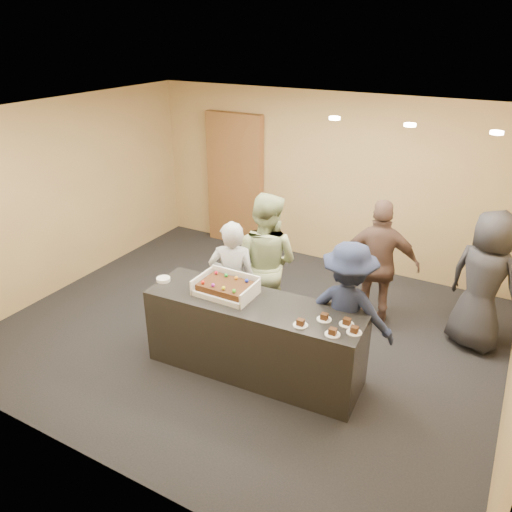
# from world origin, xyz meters

# --- Properties ---
(room) EXTENTS (6.04, 6.00, 2.70)m
(room) POSITION_xyz_m (0.00, 0.00, 1.35)
(room) COLOR black
(room) RESTS_ON ground
(serving_counter) EXTENTS (2.43, 0.83, 0.90)m
(serving_counter) POSITION_xyz_m (0.46, -0.67, 0.45)
(serving_counter) COLOR black
(serving_counter) RESTS_ON floor
(storage_cabinet) EXTENTS (1.03, 0.15, 2.27)m
(storage_cabinet) POSITION_xyz_m (-1.63, 2.41, 1.14)
(storage_cabinet) COLOR brown
(storage_cabinet) RESTS_ON floor
(cake_box) EXTENTS (0.64, 0.44, 0.19)m
(cake_box) POSITION_xyz_m (0.11, -0.64, 0.94)
(cake_box) COLOR white
(cake_box) RESTS_ON serving_counter
(sheet_cake) EXTENTS (0.55, 0.38, 0.11)m
(sheet_cake) POSITION_xyz_m (0.11, -0.67, 1.00)
(sheet_cake) COLOR #3B1E0D
(sheet_cake) RESTS_ON cake_box
(plate_stack) EXTENTS (0.16, 0.16, 0.04)m
(plate_stack) POSITION_xyz_m (-0.69, -0.76, 0.92)
(plate_stack) COLOR white
(plate_stack) RESTS_ON serving_counter
(slice_a) EXTENTS (0.15, 0.15, 0.07)m
(slice_a) POSITION_xyz_m (1.08, -0.85, 0.92)
(slice_a) COLOR white
(slice_a) RESTS_ON serving_counter
(slice_b) EXTENTS (0.15, 0.15, 0.07)m
(slice_b) POSITION_xyz_m (1.25, -0.64, 0.92)
(slice_b) COLOR white
(slice_b) RESTS_ON serving_counter
(slice_c) EXTENTS (0.15, 0.15, 0.07)m
(slice_c) POSITION_xyz_m (1.42, -0.84, 0.92)
(slice_c) COLOR white
(slice_c) RESTS_ON serving_counter
(slice_d) EXTENTS (0.15, 0.15, 0.07)m
(slice_d) POSITION_xyz_m (1.47, -0.61, 0.92)
(slice_d) COLOR white
(slice_d) RESTS_ON serving_counter
(slice_e) EXTENTS (0.15, 0.15, 0.07)m
(slice_e) POSITION_xyz_m (1.59, -0.71, 0.92)
(slice_e) COLOR white
(slice_e) RESTS_ON serving_counter
(person_server_grey) EXTENTS (0.67, 0.57, 1.56)m
(person_server_grey) POSITION_xyz_m (-0.09, -0.22, 0.78)
(person_server_grey) COLOR #ABABB0
(person_server_grey) RESTS_ON floor
(person_sage_man) EXTENTS (0.90, 0.72, 1.81)m
(person_sage_man) POSITION_xyz_m (0.12, 0.21, 0.90)
(person_sage_man) COLOR #A0AE7B
(person_sage_man) RESTS_ON floor
(person_navy_man) EXTENTS (1.07, 0.67, 1.59)m
(person_navy_man) POSITION_xyz_m (1.34, -0.22, 0.80)
(person_navy_man) COLOR #1D2441
(person_navy_man) RESTS_ON floor
(person_brown_extra) EXTENTS (1.07, 0.66, 1.70)m
(person_brown_extra) POSITION_xyz_m (1.34, 0.96, 0.85)
(person_brown_extra) COLOR brown
(person_brown_extra) RESTS_ON floor
(person_dark_suit) EXTENTS (0.99, 0.83, 1.73)m
(person_dark_suit) POSITION_xyz_m (2.55, 1.09, 0.87)
(person_dark_suit) COLOR #252429
(person_dark_suit) RESTS_ON floor
(ceiling_spotlights) EXTENTS (1.72, 0.12, 0.03)m
(ceiling_spotlights) POSITION_xyz_m (1.60, 0.50, 2.67)
(ceiling_spotlights) COLOR #FFEAC6
(ceiling_spotlights) RESTS_ON ceiling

